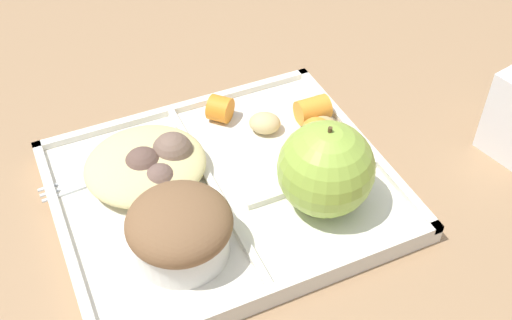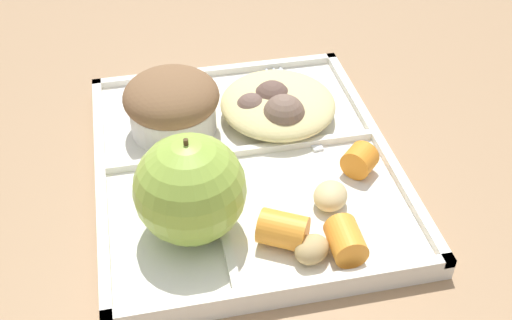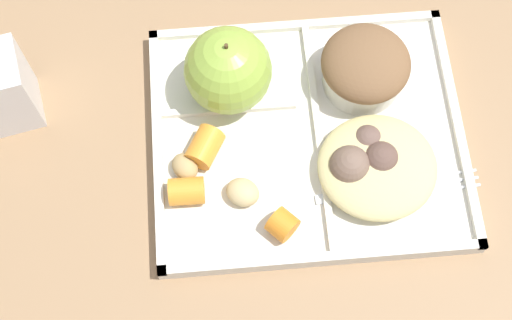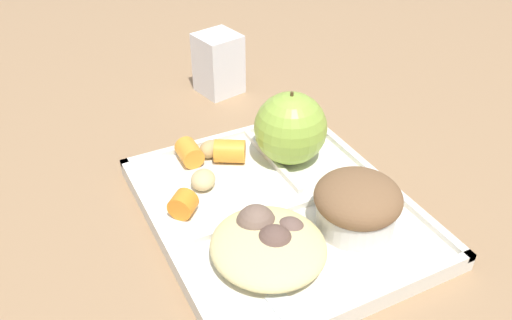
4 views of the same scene
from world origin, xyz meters
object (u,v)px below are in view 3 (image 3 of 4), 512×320
object	(u,v)px
green_apple	(228,71)
milk_carton	(1,89)
bran_muffin	(365,67)
plastic_fork	(407,187)
lunch_tray	(307,138)

from	to	relation	value
green_apple	milk_carton	bearing A→B (deg)	178.75
green_apple	bran_muffin	distance (m)	0.13
bran_muffin	green_apple	bearing A→B (deg)	180.00
green_apple	milk_carton	distance (m)	0.22
bran_muffin	milk_carton	xyz separation A→B (m)	(-0.35, 0.00, 0.00)
bran_muffin	plastic_fork	xyz separation A→B (m)	(0.03, -0.12, -0.03)
green_apple	bran_muffin	bearing A→B (deg)	-0.00
lunch_tray	milk_carton	xyz separation A→B (m)	(-0.29, 0.06, 0.04)
bran_muffin	milk_carton	world-z (taller)	milk_carton
green_apple	plastic_fork	size ratio (longest dim) A/B	0.56
green_apple	bran_muffin	world-z (taller)	green_apple
lunch_tray	green_apple	xyz separation A→B (m)	(-0.07, 0.05, 0.05)
plastic_fork	bran_muffin	bearing A→B (deg)	103.27
green_apple	milk_carton	xyz separation A→B (m)	(-0.22, 0.00, -0.01)
plastic_fork	milk_carton	bearing A→B (deg)	162.19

